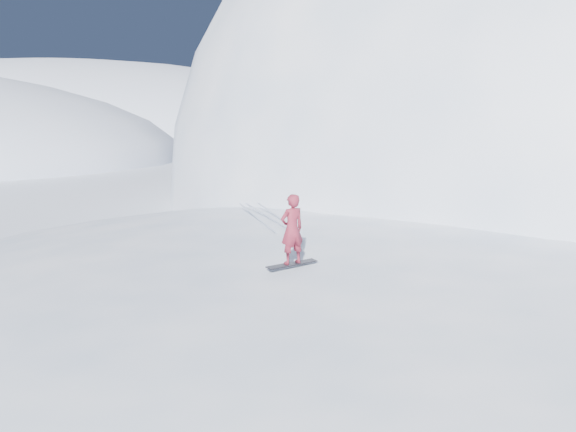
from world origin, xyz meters
name	(u,v)px	position (x,y,z in m)	size (l,w,h in m)	color
ground	(345,337)	(0.00, 0.00, 0.00)	(400.00, 400.00, 0.00)	white
near_ridge	(355,299)	(1.00, 3.00, 0.00)	(36.00, 28.00, 4.80)	white
summit_peak	(540,191)	(22.00, 26.00, 0.00)	(60.00, 56.00, 56.00)	white
peak_shoulder	(426,207)	(10.00, 20.00, 0.00)	(28.00, 24.00, 18.00)	white
far_ridge_c	(73,142)	(-40.00, 110.00, 0.00)	(140.00, 90.00, 36.00)	white
wind_bumps	(314,310)	(-0.56, 2.12, 0.00)	(16.00, 14.40, 1.00)	white
snowboard	(292,264)	(-1.59, -0.58, 2.41)	(1.46, 0.27, 0.02)	black
snowboarder	(292,229)	(-1.59, -0.58, 3.35)	(0.67, 0.44, 1.85)	maroon
board_tracks	(266,216)	(-1.87, 5.98, 2.42)	(1.99, 5.91, 0.04)	silver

